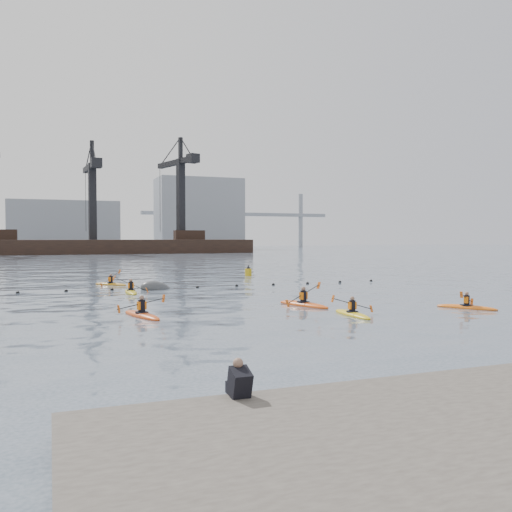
# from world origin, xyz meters

# --- Properties ---
(ground) EXTENTS (400.00, 400.00, 0.00)m
(ground) POSITION_xyz_m (0.00, 0.00, 0.00)
(ground) COLOR #3E4D5A
(ground) RESTS_ON ground
(float_line) EXTENTS (33.24, 0.73, 0.24)m
(float_line) POSITION_xyz_m (-0.50, 22.53, 0.03)
(float_line) COLOR black
(float_line) RESTS_ON ground
(barge_pier) EXTENTS (72.00, 19.30, 29.50)m
(barge_pier) POSITION_xyz_m (-0.22, 110.00, 1.89)
(barge_pier) COLOR black
(barge_pier) RESTS_ON ground
(skyline) EXTENTS (141.00, 28.00, 22.00)m
(skyline) POSITION_xyz_m (2.23, 150.27, 9.25)
(skyline) COLOR gray
(skyline) RESTS_ON ground
(kayaker_0) EXTENTS (2.43, 3.68, 1.35)m
(kayaker_0) POSITION_xyz_m (3.69, 10.25, 0.11)
(kayaker_0) COLOR #EA5416
(kayaker_0) RESTS_ON ground
(kayaker_1) EXTENTS (2.18, 3.21, 1.12)m
(kayaker_1) POSITION_xyz_m (4.26, 6.19, 0.10)
(kayaker_1) COLOR yellow
(kayaker_1) RESTS_ON ground
(kayaker_2) EXTENTS (2.31, 3.56, 1.12)m
(kayaker_2) POSITION_xyz_m (-5.05, 9.34, 0.11)
(kayaker_2) COLOR #D74714
(kayaker_2) RESTS_ON ground
(kayaker_3) EXTENTS (2.31, 3.33, 1.31)m
(kayaker_3) POSITION_xyz_m (-4.02, 20.39, 0.10)
(kayaker_3) COLOR gold
(kayaker_3) RESTS_ON ground
(kayaker_4) EXTENTS (2.18, 2.92, 1.07)m
(kayaker_4) POSITION_xyz_m (11.08, 6.24, 0.09)
(kayaker_4) COLOR orange
(kayaker_4) RESTS_ON ground
(kayaker_5) EXTENTS (2.51, 2.72, 1.25)m
(kayaker_5) POSITION_xyz_m (-4.65, 26.88, 0.09)
(kayaker_5) COLOR #C48317
(kayaker_5) RESTS_ON ground
(mooring_buoy) EXTENTS (2.76, 1.94, 1.61)m
(mooring_buoy) POSITION_xyz_m (-2.02, 22.22, 0.00)
(mooring_buoy) COLOR #414447
(mooring_buoy) RESTS_ON ground
(nav_buoy) EXTENTS (0.64, 0.64, 1.16)m
(nav_buoy) POSITION_xyz_m (8.61, 32.36, 0.35)
(nav_buoy) COLOR gold
(nav_buoy) RESTS_ON ground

